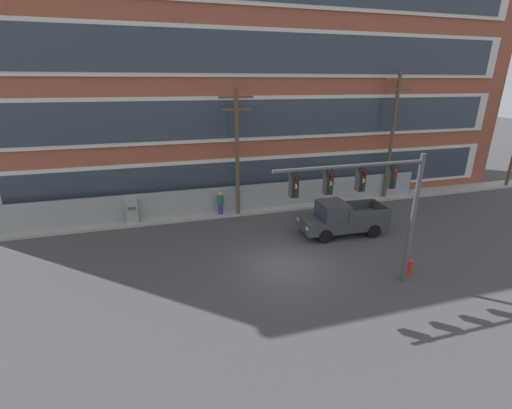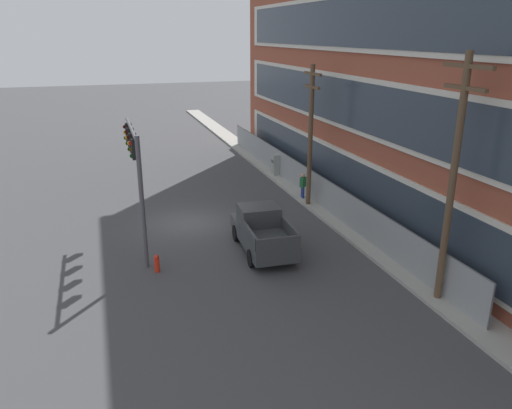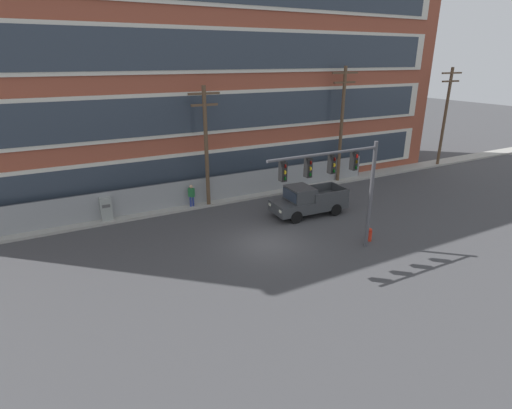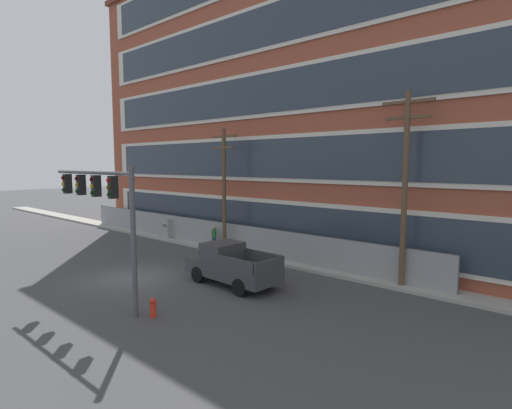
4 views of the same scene
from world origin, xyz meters
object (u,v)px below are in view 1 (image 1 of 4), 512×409
object	(u,v)px
traffic_signal_mast	(370,193)
pedestrian_near_cabinet	(220,203)
utility_pole_near_corner	(237,150)
electrical_cabinet	(133,212)
fire_hydrant	(410,267)
pickup_truck_dark_grey	(341,219)
utility_pole_midblock	(393,132)

from	to	relation	value
traffic_signal_mast	pedestrian_near_cabinet	xyz separation A→B (m)	(-4.21, 10.02, -3.37)
utility_pole_near_corner	electrical_cabinet	world-z (taller)	utility_pole_near_corner
traffic_signal_mast	fire_hydrant	xyz separation A→B (m)	(2.84, 0.38, -3.97)
pickup_truck_dark_grey	utility_pole_near_corner	xyz separation A→B (m)	(-5.10, 4.53, 3.50)
pickup_truck_dark_grey	fire_hydrant	xyz separation A→B (m)	(0.79, -4.98, -0.56)
fire_hydrant	pedestrian_near_cabinet	bearing A→B (deg)	126.17
traffic_signal_mast	pedestrian_near_cabinet	world-z (taller)	traffic_signal_mast
fire_hydrant	traffic_signal_mast	bearing A→B (deg)	-172.43
pickup_truck_dark_grey	electrical_cabinet	bearing A→B (deg)	157.44
utility_pole_near_corner	fire_hydrant	world-z (taller)	utility_pole_near_corner
pedestrian_near_cabinet	fire_hydrant	xyz separation A→B (m)	(7.05, -9.64, -0.59)
electrical_cabinet	utility_pole_midblock	bearing A→B (deg)	-0.04
utility_pole_midblock	fire_hydrant	distance (m)	12.30
pickup_truck_dark_grey	electrical_cabinet	xyz separation A→B (m)	(-11.77, 4.89, -0.13)
electrical_cabinet	pedestrian_near_cabinet	bearing A→B (deg)	-2.35
pickup_truck_dark_grey	pedestrian_near_cabinet	size ratio (longest dim) A/B	3.02
pedestrian_near_cabinet	fire_hydrant	size ratio (longest dim) A/B	2.17
electrical_cabinet	pedestrian_near_cabinet	xyz separation A→B (m)	(5.51, -0.23, 0.17)
utility_pole_near_corner	utility_pole_midblock	distance (m)	11.61
utility_pole_near_corner	traffic_signal_mast	bearing A→B (deg)	-72.86
pickup_truck_dark_grey	utility_pole_midblock	xyz separation A→B (m)	(6.49, 4.88, 4.09)
electrical_cabinet	fire_hydrant	size ratio (longest dim) A/B	2.07
traffic_signal_mast	utility_pole_midblock	world-z (taller)	utility_pole_midblock
utility_pole_midblock	fire_hydrant	bearing A→B (deg)	-120.04
traffic_signal_mast	utility_pole_near_corner	world-z (taller)	utility_pole_near_corner
fire_hydrant	pickup_truck_dark_grey	bearing A→B (deg)	99.02
pedestrian_near_cabinet	traffic_signal_mast	bearing A→B (deg)	-67.21
pedestrian_near_cabinet	utility_pole_midblock	bearing A→B (deg)	0.96
pickup_truck_dark_grey	pedestrian_near_cabinet	distance (m)	7.81
utility_pole_near_corner	utility_pole_midblock	world-z (taller)	utility_pole_midblock
traffic_signal_mast	fire_hydrant	size ratio (longest dim) A/B	8.19
pickup_truck_dark_grey	utility_pole_midblock	distance (m)	9.09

